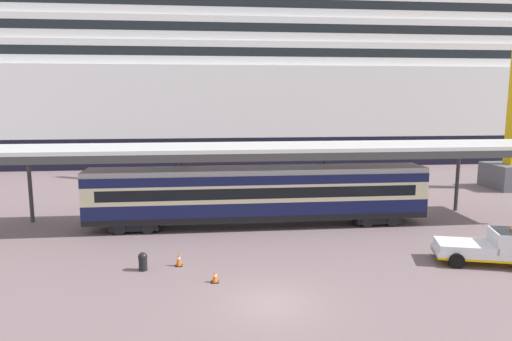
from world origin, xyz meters
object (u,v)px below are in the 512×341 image
traffic_cone_mid (179,259)px  quay_bollard (143,261)px  train_carriage (258,194)px  traffic_cone_near (215,276)px  service_truck (496,246)px  cruise_ship (94,78)px

traffic_cone_mid → quay_bollard: (-1.81, -0.43, 0.14)m
train_carriage → traffic_cone_near: (-3.20, -9.63, -2.01)m
service_truck → traffic_cone_mid: size_ratio=7.31×
train_carriage → traffic_cone_near: 10.35m
service_truck → traffic_cone_near: 15.05m
cruise_ship → traffic_cone_near: cruise_ship is taller
service_truck → traffic_cone_mid: service_truck is taller
cruise_ship → traffic_cone_near: size_ratio=288.16×
train_carriage → traffic_cone_mid: train_carriage is taller
cruise_ship → traffic_cone_mid: (14.16, -45.64, -11.22)m
traffic_cone_mid → quay_bollard: bearing=-166.5°
cruise_ship → traffic_cone_near: (16.02, -48.06, -11.30)m
quay_bollard → cruise_ship: bearing=105.0°
cruise_ship → traffic_cone_near: 51.90m
service_truck → traffic_cone_near: (-15.00, -0.92, -0.69)m
traffic_cone_near → service_truck: bearing=3.5°
train_carriage → quay_bollard: 10.43m
quay_bollard → train_carriage: bearing=48.1°
cruise_ship → service_truck: size_ratio=31.30×
train_carriage → service_truck: (11.81, -8.71, -1.32)m
cruise_ship → quay_bollard: cruise_ship is taller
train_carriage → cruise_ship: bearing=116.6°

